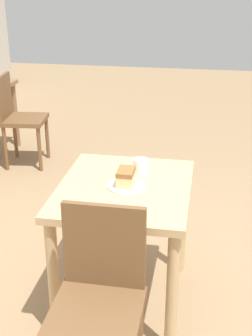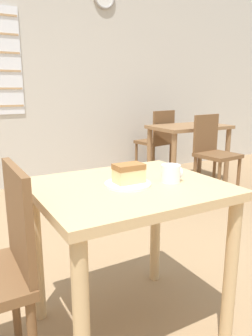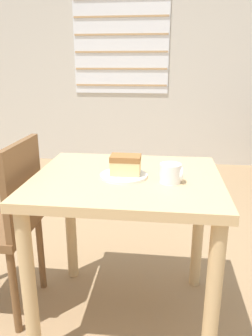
{
  "view_description": "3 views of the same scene",
  "coord_description": "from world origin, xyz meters",
  "px_view_note": "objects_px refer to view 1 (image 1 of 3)",
  "views": [
    {
      "loc": [
        -2.1,
        -0.15,
        1.83
      ],
      "look_at": [
        0.14,
        0.25,
        0.84
      ],
      "focal_mm": 50.0,
      "sensor_mm": 36.0,
      "label": 1
    },
    {
      "loc": [
        -0.6,
        -0.97,
        1.17
      ],
      "look_at": [
        0.11,
        0.28,
        0.82
      ],
      "focal_mm": 35.0,
      "sensor_mm": 36.0,
      "label": 2
    },
    {
      "loc": [
        0.26,
        -1.1,
        1.22
      ],
      "look_at": [
        0.11,
        0.2,
        0.8
      ],
      "focal_mm": 35.0,
      "sensor_mm": 36.0,
      "label": 3
    }
  ],
  "objects_px": {
    "cake_slice": "(126,177)",
    "dining_table_near": "(125,208)",
    "chair_near_window": "(99,297)",
    "chair_far_corner": "(18,116)",
    "coffee_mug": "(141,166)",
    "plate": "(126,186)"
  },
  "relations": [
    {
      "from": "dining_table_near",
      "to": "coffee_mug",
      "type": "height_order",
      "value": "coffee_mug"
    },
    {
      "from": "dining_table_near",
      "to": "plate",
      "type": "relative_size",
      "value": 3.98
    },
    {
      "from": "chair_far_corner",
      "to": "coffee_mug",
      "type": "distance_m",
      "value": 2.24
    },
    {
      "from": "plate",
      "to": "coffee_mug",
      "type": "xyz_separation_m",
      "value": [
        0.2,
        -0.05,
        0.03
      ]
    },
    {
      "from": "cake_slice",
      "to": "dining_table_near",
      "type": "bearing_deg",
      "value": 59.25
    },
    {
      "from": "dining_table_near",
      "to": "chair_far_corner",
      "type": "relative_size",
      "value": 0.92
    },
    {
      "from": "chair_near_window",
      "to": "chair_far_corner",
      "type": "height_order",
      "value": "same"
    },
    {
      "from": "dining_table_near",
      "to": "chair_far_corner",
      "type": "distance_m",
      "value": 2.34
    },
    {
      "from": "cake_slice",
      "to": "coffee_mug",
      "type": "distance_m",
      "value": 0.2
    },
    {
      "from": "dining_table_near",
      "to": "chair_far_corner",
      "type": "height_order",
      "value": "chair_far_corner"
    },
    {
      "from": "chair_far_corner",
      "to": "cake_slice",
      "type": "height_order",
      "value": "chair_far_corner"
    },
    {
      "from": "dining_table_near",
      "to": "plate",
      "type": "distance_m",
      "value": 0.14
    },
    {
      "from": "plate",
      "to": "cake_slice",
      "type": "height_order",
      "value": "cake_slice"
    },
    {
      "from": "dining_table_near",
      "to": "chair_near_window",
      "type": "relative_size",
      "value": 0.92
    },
    {
      "from": "chair_far_corner",
      "to": "cake_slice",
      "type": "xyz_separation_m",
      "value": [
        -1.88,
        -1.39,
        0.31
      ]
    },
    {
      "from": "plate",
      "to": "cake_slice",
      "type": "relative_size",
      "value": 1.59
    },
    {
      "from": "dining_table_near",
      "to": "coffee_mug",
      "type": "xyz_separation_m",
      "value": [
        0.19,
        -0.06,
        0.18
      ]
    },
    {
      "from": "chair_near_window",
      "to": "cake_slice",
      "type": "xyz_separation_m",
      "value": [
        0.6,
        -0.01,
        0.31
      ]
    },
    {
      "from": "dining_table_near",
      "to": "plate",
      "type": "xyz_separation_m",
      "value": [
        -0.01,
        -0.01,
        0.14
      ]
    },
    {
      "from": "chair_far_corner",
      "to": "cake_slice",
      "type": "bearing_deg",
      "value": -149.8
    },
    {
      "from": "chair_far_corner",
      "to": "coffee_mug",
      "type": "height_order",
      "value": "chair_far_corner"
    },
    {
      "from": "chair_far_corner",
      "to": "coffee_mug",
      "type": "bearing_deg",
      "value": -145.71
    }
  ]
}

